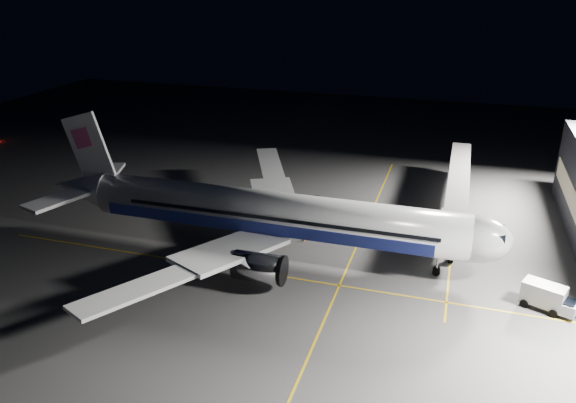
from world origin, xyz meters
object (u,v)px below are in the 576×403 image
(service_truck, at_px, (548,297))
(baggage_tug, at_px, (316,202))
(safety_cone_b, at_px, (337,223))
(safety_cone_c, at_px, (232,225))
(airliner, at_px, (266,213))
(safety_cone_a, at_px, (304,239))
(jet_bridge, at_px, (458,188))

(service_truck, bearing_deg, baggage_tug, 169.55)
(safety_cone_b, distance_m, safety_cone_c, 14.94)
(airliner, height_order, service_truck, airliner)
(airliner, distance_m, safety_cone_a, 7.46)
(airliner, relative_size, safety_cone_c, 117.80)
(baggage_tug, distance_m, safety_cone_b, 6.95)
(safety_cone_b, bearing_deg, safety_cone_a, -115.58)
(airliner, xyz_separation_m, safety_cone_c, (-6.92, 5.25, -4.90))
(safety_cone_a, bearing_deg, baggage_tug, 96.85)
(service_truck, relative_size, baggage_tug, 2.08)
(jet_bridge, relative_size, baggage_tug, 11.96)
(airliner, xyz_separation_m, baggage_tug, (2.57, 15.73, -4.35))
(airliner, height_order, jet_bridge, airliner)
(jet_bridge, height_order, safety_cone_b, jet_bridge)
(service_truck, relative_size, safety_cone_b, 11.48)
(baggage_tug, bearing_deg, safety_cone_a, -100.55)
(service_truck, height_order, safety_cone_a, service_truck)
(service_truck, distance_m, safety_cone_c, 41.39)
(safety_cone_a, height_order, safety_cone_b, safety_cone_a)
(safety_cone_b, height_order, safety_cone_c, safety_cone_c)
(baggage_tug, relative_size, safety_cone_c, 5.51)
(airliner, xyz_separation_m, service_truck, (33.36, -4.16, -3.64))
(baggage_tug, relative_size, safety_cone_a, 5.10)
(baggage_tug, xyz_separation_m, safety_cone_b, (4.51, -5.26, -0.55))
(baggage_tug, height_order, safety_cone_c, baggage_tug)
(jet_bridge, bearing_deg, airliner, -141.96)
(jet_bridge, distance_m, safety_cone_b, 18.23)
(airliner, bearing_deg, safety_cone_b, 55.95)
(baggage_tug, distance_m, safety_cone_a, 11.82)
(airliner, bearing_deg, service_truck, -7.10)
(jet_bridge, xyz_separation_m, safety_cone_b, (-16.00, -7.59, -4.32))
(airliner, xyz_separation_m, safety_cone_a, (3.98, 4.00, -4.88))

